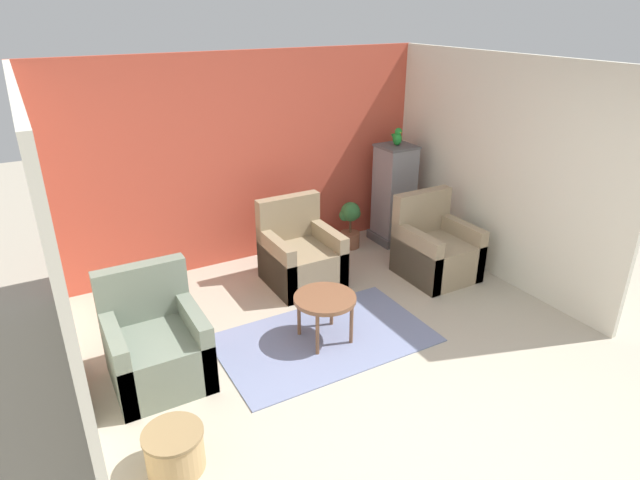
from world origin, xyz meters
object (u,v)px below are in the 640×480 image
object	(u,v)px
coffee_table	(325,302)
armchair_right	(435,251)
parrot	(397,137)
birdcage	(394,195)
wicker_basket	(174,449)
armchair_left	(156,347)
armchair_middle	(300,258)
potted_plant	(350,223)

from	to	relation	value
coffee_table	armchair_right	world-z (taller)	armchair_right
coffee_table	parrot	distance (m)	2.74
armchair_right	birdcage	xyz separation A→B (m)	(0.18, 1.07, 0.33)
wicker_basket	armchair_left	bearing A→B (deg)	81.85
birdcage	wicker_basket	distance (m)	4.43
coffee_table	armchair_middle	distance (m)	1.21
armchair_left	wicker_basket	size ratio (longest dim) A/B	2.29
armchair_middle	birdcage	distance (m)	1.73
armchair_left	potted_plant	distance (m)	3.25
armchair_middle	birdcage	bearing A→B (deg)	15.61
wicker_basket	parrot	bearing A→B (deg)	33.92
armchair_left	birdcage	bearing A→B (deg)	21.93
armchair_middle	wicker_basket	distance (m)	2.84
coffee_table	armchair_right	distance (m)	1.88
potted_plant	coffee_table	bearing A→B (deg)	-128.61
wicker_basket	armchair_right	bearing A→B (deg)	21.71
birdcage	wicker_basket	size ratio (longest dim) A/B	3.13
birdcage	wicker_basket	xyz separation A→B (m)	(-3.66, -2.46, -0.47)
coffee_table	birdcage	size ratio (longest dim) A/B	0.45
armchair_right	wicker_basket	world-z (taller)	armchair_right
armchair_right	potted_plant	size ratio (longest dim) A/B	1.54
coffee_table	parrot	bearing A→B (deg)	39.19
birdcage	parrot	world-z (taller)	parrot
birdcage	potted_plant	world-z (taller)	birdcage
coffee_table	birdcage	distance (m)	2.56
armchair_middle	coffee_table	bearing A→B (deg)	-106.45
armchair_left	armchair_middle	size ratio (longest dim) A/B	1.00
wicker_basket	potted_plant	bearing A→B (deg)	40.00
birdcage	potted_plant	distance (m)	0.70
parrot	armchair_middle	bearing A→B (deg)	-164.33
armchair_right	armchair_middle	xyz separation A→B (m)	(-1.46, 0.61, 0.00)
armchair_left	parrot	bearing A→B (deg)	21.96
birdcage	armchair_left	bearing A→B (deg)	-158.07
armchair_middle	wicker_basket	bearing A→B (deg)	-135.25
armchair_left	wicker_basket	distance (m)	1.07
coffee_table	birdcage	bearing A→B (deg)	39.15
armchair_middle	birdcage	world-z (taller)	birdcage
coffee_table	armchair_left	world-z (taller)	armchair_left
birdcage	armchair_middle	bearing A→B (deg)	-164.39
armchair_left	parrot	size ratio (longest dim) A/B	4.18
coffee_table	potted_plant	xyz separation A→B (m)	(1.36, 1.70, -0.07)
armchair_right	parrot	bearing A→B (deg)	80.59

